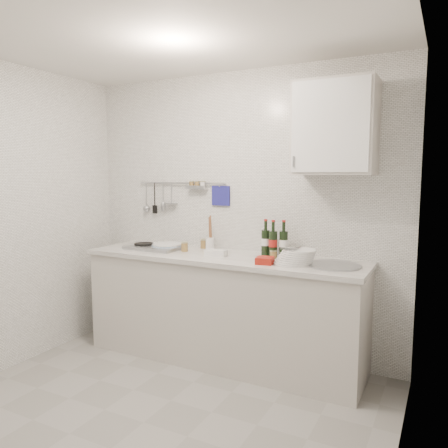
{
  "coord_description": "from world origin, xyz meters",
  "views": [
    {
      "loc": [
        1.69,
        -2.13,
        1.61
      ],
      "look_at": [
        0.12,
        0.9,
        1.21
      ],
      "focal_mm": 35.0,
      "sensor_mm": 36.0,
      "label": 1
    }
  ],
  "objects_px": {
    "wall_cabinet": "(335,128)",
    "plate_stack_hob": "(166,246)",
    "wine_bottles": "(274,239)",
    "utensil_crock": "(210,242)",
    "plate_stack_sink": "(296,257)"
  },
  "relations": [
    {
      "from": "wall_cabinet",
      "to": "plate_stack_hob",
      "type": "relative_size",
      "value": 2.33
    },
    {
      "from": "wine_bottles",
      "to": "utensil_crock",
      "type": "relative_size",
      "value": 0.97
    },
    {
      "from": "plate_stack_sink",
      "to": "wine_bottles",
      "type": "bearing_deg",
      "value": 143.1
    },
    {
      "from": "wall_cabinet",
      "to": "plate_stack_sink",
      "type": "distance_m",
      "value": 1.02
    },
    {
      "from": "wine_bottles",
      "to": "plate_stack_sink",
      "type": "bearing_deg",
      "value": -36.9
    },
    {
      "from": "wine_bottles",
      "to": "utensil_crock",
      "type": "xyz_separation_m",
      "value": [
        -0.63,
        0.03,
        -0.08
      ]
    },
    {
      "from": "plate_stack_hob",
      "to": "utensil_crock",
      "type": "distance_m",
      "value": 0.41
    },
    {
      "from": "plate_stack_sink",
      "to": "utensil_crock",
      "type": "bearing_deg",
      "value": 165.82
    },
    {
      "from": "plate_stack_sink",
      "to": "wine_bottles",
      "type": "distance_m",
      "value": 0.33
    },
    {
      "from": "wall_cabinet",
      "to": "plate_stack_hob",
      "type": "height_order",
      "value": "wall_cabinet"
    },
    {
      "from": "plate_stack_hob",
      "to": "plate_stack_sink",
      "type": "bearing_deg",
      "value": -4.35
    },
    {
      "from": "plate_stack_sink",
      "to": "wine_bottles",
      "type": "relative_size",
      "value": 1.02
    },
    {
      "from": "wall_cabinet",
      "to": "wine_bottles",
      "type": "bearing_deg",
      "value": 178.7
    },
    {
      "from": "plate_stack_hob",
      "to": "wine_bottles",
      "type": "xyz_separation_m",
      "value": [
        1.01,
        0.09,
        0.13
      ]
    },
    {
      "from": "plate_stack_sink",
      "to": "plate_stack_hob",
      "type": "bearing_deg",
      "value": 175.65
    }
  ]
}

